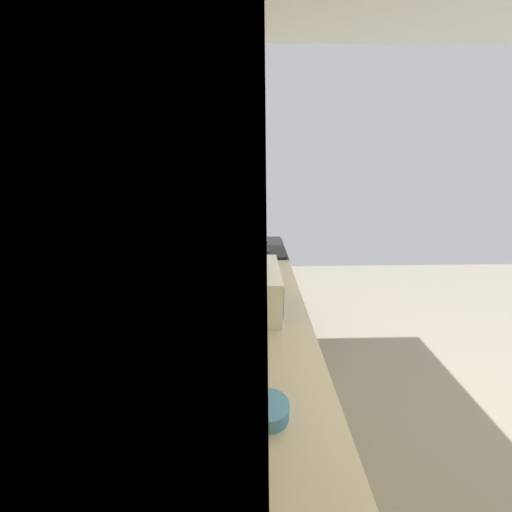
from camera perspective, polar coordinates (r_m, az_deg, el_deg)
The scene contains 7 objects.
ground_plane at distance 2.67m, azimuth 34.14°, elevation -27.58°, with size 6.21×6.21×0.00m, color gray.
wall_back at distance 1.49m, azimuth -15.38°, elevation 1.20°, with size 4.00×0.12×2.74m, color #E0C879.
counter_run at distance 1.69m, azimuth -0.24°, elevation -35.36°, with size 3.03×0.67×0.89m.
upper_cabinets at distance 0.96m, azimuth -11.14°, elevation 22.43°, with size 2.10×0.31×0.73m.
oven_range at distance 3.12m, azimuth -0.85°, elevation -5.94°, with size 0.67×0.67×1.07m.
microwave at distance 1.83m, azimuth -1.31°, elevation -6.29°, with size 0.47×0.37×0.27m.
bowl at distance 1.25m, azimuth 2.39°, elevation -26.94°, with size 0.16×0.16×0.06m.
Camera 1 is at (-1.37, 1.37, 1.84)m, focal length 21.18 mm.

